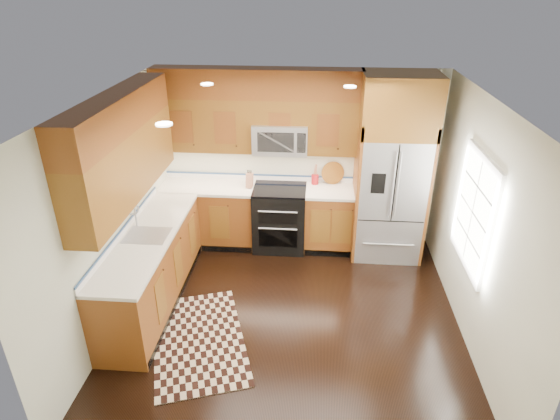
# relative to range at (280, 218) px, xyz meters

# --- Properties ---
(ground) EXTENTS (4.00, 4.00, 0.00)m
(ground) POSITION_rel_range_xyz_m (0.25, -1.67, -0.47)
(ground) COLOR black
(ground) RESTS_ON ground
(wall_back) EXTENTS (4.00, 0.02, 2.60)m
(wall_back) POSITION_rel_range_xyz_m (0.25, 0.33, 0.83)
(wall_back) COLOR #AFB3A1
(wall_back) RESTS_ON ground
(wall_left) EXTENTS (0.02, 4.00, 2.60)m
(wall_left) POSITION_rel_range_xyz_m (-1.75, -1.67, 0.83)
(wall_left) COLOR #AFB3A1
(wall_left) RESTS_ON ground
(wall_right) EXTENTS (0.02, 4.00, 2.60)m
(wall_right) POSITION_rel_range_xyz_m (2.25, -1.67, 0.83)
(wall_right) COLOR #AFB3A1
(wall_right) RESTS_ON ground
(window) EXTENTS (0.04, 1.10, 1.30)m
(window) POSITION_rel_range_xyz_m (2.23, -1.47, 0.93)
(window) COLOR white
(window) RESTS_ON ground
(base_cabinets) EXTENTS (2.85, 3.00, 0.90)m
(base_cabinets) POSITION_rel_range_xyz_m (-0.98, -0.77, -0.02)
(base_cabinets) COLOR brown
(base_cabinets) RESTS_ON ground
(countertop) EXTENTS (2.86, 3.01, 0.04)m
(countertop) POSITION_rel_range_xyz_m (-0.84, -0.65, 0.45)
(countertop) COLOR silver
(countertop) RESTS_ON base_cabinets
(upper_cabinets) EXTENTS (2.85, 3.00, 1.15)m
(upper_cabinets) POSITION_rel_range_xyz_m (-0.90, -0.58, 1.56)
(upper_cabinets) COLOR brown
(upper_cabinets) RESTS_ON ground
(range) EXTENTS (0.76, 0.67, 0.95)m
(range) POSITION_rel_range_xyz_m (0.00, 0.00, 0.00)
(range) COLOR black
(range) RESTS_ON ground
(microwave) EXTENTS (0.76, 0.40, 0.42)m
(microwave) POSITION_rel_range_xyz_m (-0.00, 0.13, 1.19)
(microwave) COLOR #B2B2B7
(microwave) RESTS_ON ground
(refrigerator) EXTENTS (0.98, 0.75, 2.60)m
(refrigerator) POSITION_rel_range_xyz_m (1.55, -0.04, 0.83)
(refrigerator) COLOR #B2B2B7
(refrigerator) RESTS_ON ground
(sink_faucet) EXTENTS (0.54, 0.44, 0.37)m
(sink_faucet) POSITION_rel_range_xyz_m (-1.48, -1.44, 0.52)
(sink_faucet) COLOR #B2B2B7
(sink_faucet) RESTS_ON countertop
(rug) EXTENTS (1.44, 1.86, 0.01)m
(rug) POSITION_rel_range_xyz_m (-0.74, -2.15, -0.46)
(rug) COLOR black
(rug) RESTS_ON ground
(knife_block) EXTENTS (0.10, 0.13, 0.26)m
(knife_block) POSITION_rel_range_xyz_m (-0.44, 0.05, 0.58)
(knife_block) COLOR #A56C50
(knife_block) RESTS_ON countertop
(utensil_crock) EXTENTS (0.13, 0.13, 0.30)m
(utensil_crock) POSITION_rel_range_xyz_m (0.50, 0.23, 0.57)
(utensil_crock) COLOR maroon
(utensil_crock) RESTS_ON countertop
(cutting_board) EXTENTS (0.40, 0.40, 0.02)m
(cutting_board) POSITION_rel_range_xyz_m (0.76, 0.27, 0.48)
(cutting_board) COLOR brown
(cutting_board) RESTS_ON countertop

